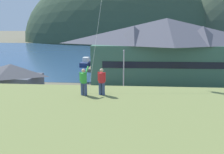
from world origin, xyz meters
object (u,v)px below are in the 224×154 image
at_px(parked_car_corner_spot, 125,99).
at_px(person_kite_flyer, 84,81).
at_px(parked_car_back_row_right, 216,101).
at_px(person_companion, 102,81).
at_px(parked_car_back_row_left, 131,118).
at_px(harbor_lodge, 166,48).
at_px(parking_light_pole, 124,70).
at_px(storage_shed_waterside, 124,70).
at_px(wharf_dock, 99,66).
at_px(storage_shed_near_lot, 12,82).
at_px(parked_car_front_row_silver, 183,120).
at_px(moored_boat_wharfside, 86,63).

height_order(parked_car_corner_spot, person_kite_flyer, person_kite_flyer).
bearing_deg(parked_car_back_row_right, person_companion, -132.05).
distance_m(parked_car_back_row_right, parked_car_back_row_left, 12.11).
xyz_separation_m(harbor_lodge, parking_light_pole, (-7.37, -10.59, -2.08)).
bearing_deg(storage_shed_waterside, wharf_dock, 114.93).
bearing_deg(parked_car_back_row_left, storage_shed_waterside, 93.43).
xyz_separation_m(storage_shed_near_lot, parked_car_back_row_right, (26.70, -1.59, -1.60)).
relative_size(storage_shed_waterside, parked_car_back_row_left, 1.49).
relative_size(parking_light_pole, person_companion, 3.84).
xyz_separation_m(parked_car_front_row_silver, parked_car_back_row_right, (5.28, 6.03, 0.00)).
relative_size(moored_boat_wharfside, parked_car_front_row_silver, 1.47).
bearing_deg(parked_car_corner_spot, parked_car_front_row_silver, -45.29).
distance_m(parked_car_back_row_right, person_companion, 19.55).
height_order(wharf_dock, person_companion, person_companion).
distance_m(harbor_lodge, storage_shed_waterside, 8.57).
height_order(storage_shed_near_lot, storage_shed_waterside, storage_shed_near_lot).
bearing_deg(parked_car_corner_spot, parked_car_back_row_right, 0.44).
distance_m(storage_shed_near_lot, wharf_dock, 27.74).
relative_size(moored_boat_wharfside, parked_car_back_row_left, 1.45).
relative_size(harbor_lodge, parked_car_back_row_left, 6.59).
relative_size(storage_shed_near_lot, moored_boat_wharfside, 1.35).
bearing_deg(parked_car_back_row_right, person_kite_flyer, -134.23).
height_order(parking_light_pole, person_companion, person_companion).
distance_m(moored_boat_wharfside, parking_light_pole, 27.24).
height_order(harbor_lodge, person_companion, harbor_lodge).
relative_size(harbor_lodge, parking_light_pole, 4.20).
relative_size(parked_car_front_row_silver, parked_car_back_row_left, 0.99).
relative_size(wharf_dock, person_companion, 7.65).
bearing_deg(parked_car_front_row_silver, parked_car_back_row_right, 48.79).
distance_m(harbor_lodge, parked_car_back_row_left, 22.65).
height_order(parked_car_back_row_left, parking_light_pole, parking_light_pole).
distance_m(storage_shed_near_lot, parked_car_back_row_left, 18.02).
bearing_deg(person_kite_flyer, storage_shed_waterside, 85.92).
bearing_deg(storage_shed_waterside, parked_car_corner_spot, -87.97).
distance_m(harbor_lodge, parking_light_pole, 13.07).
height_order(parked_car_back_row_right, person_companion, person_companion).
height_order(storage_shed_near_lot, person_kite_flyer, person_kite_flyer).
bearing_deg(parking_light_pole, harbor_lodge, 55.17).
relative_size(wharf_dock, parking_light_pole, 1.99).
bearing_deg(person_kite_flyer, person_companion, 7.79).
xyz_separation_m(wharf_dock, parking_light_pole, (6.71, -23.40, 3.63)).
relative_size(harbor_lodge, storage_shed_waterside, 4.42).
bearing_deg(parking_light_pole, person_kite_flyer, -96.55).
distance_m(harbor_lodge, person_companion, 30.15).
bearing_deg(wharf_dock, storage_shed_near_lot, -107.83).
relative_size(storage_shed_near_lot, person_companion, 4.81).
xyz_separation_m(parked_car_front_row_silver, parked_car_back_row_left, (-5.19, -0.04, 0.00)).
bearing_deg(parked_car_corner_spot, person_companion, -95.53).
bearing_deg(wharf_dock, parking_light_pole, -73.99).
distance_m(storage_shed_waterside, wharf_dock, 15.69).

